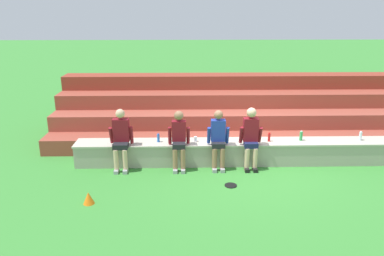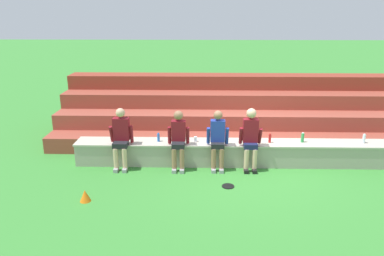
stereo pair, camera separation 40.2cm
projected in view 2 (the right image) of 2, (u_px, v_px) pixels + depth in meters
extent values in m
plane|color=#388433|center=(246.00, 168.00, 8.87)|extent=(80.00, 80.00, 0.00)
cube|color=#A8A08E|center=(245.00, 153.00, 9.07)|extent=(8.18, 0.59, 0.55)
cube|color=#BCB39F|center=(246.00, 143.00, 8.99)|extent=(8.22, 0.63, 0.04)
cube|color=#984232|center=(241.00, 143.00, 9.92)|extent=(10.37, 0.74, 0.42)
cube|color=#9B4435|center=(239.00, 127.00, 10.56)|extent=(10.37, 0.74, 0.84)
cube|color=brown|center=(237.00, 113.00, 11.21)|extent=(10.37, 0.74, 1.25)
cube|color=maroon|center=(235.00, 101.00, 11.85)|extent=(10.37, 0.74, 1.67)
cylinder|color=#DBAD89|center=(116.00, 160.00, 8.66)|extent=(0.11, 0.11, 0.55)
cylinder|color=#DBAD89|center=(125.00, 160.00, 8.66)|extent=(0.11, 0.11, 0.55)
cube|color=#99999E|center=(116.00, 170.00, 8.69)|extent=(0.10, 0.22, 0.08)
cube|color=#99999E|center=(125.00, 170.00, 8.69)|extent=(0.10, 0.22, 0.08)
cube|color=black|center=(121.00, 144.00, 8.68)|extent=(0.34, 0.32, 0.12)
cube|color=maroon|center=(121.00, 129.00, 8.75)|extent=(0.37, 0.20, 0.53)
sphere|color=#DBAD89|center=(120.00, 113.00, 8.63)|extent=(0.21, 0.21, 0.21)
cylinder|color=maroon|center=(111.00, 134.00, 8.77)|extent=(0.08, 0.21, 0.42)
cylinder|color=maroon|center=(131.00, 134.00, 8.76)|extent=(0.08, 0.14, 0.43)
cylinder|color=#996B4C|center=(174.00, 160.00, 8.63)|extent=(0.11, 0.11, 0.55)
cylinder|color=#996B4C|center=(182.00, 160.00, 8.62)|extent=(0.11, 0.11, 0.55)
cube|color=#99999E|center=(174.00, 170.00, 8.66)|extent=(0.10, 0.22, 0.08)
cube|color=#99999E|center=(182.00, 170.00, 8.66)|extent=(0.10, 0.22, 0.08)
cube|color=black|center=(178.00, 145.00, 8.65)|extent=(0.30, 0.32, 0.12)
cube|color=maroon|center=(179.00, 131.00, 8.72)|extent=(0.33, 0.20, 0.48)
sphere|color=#996B4C|center=(178.00, 115.00, 8.61)|extent=(0.22, 0.22, 0.22)
cylinder|color=maroon|center=(169.00, 135.00, 8.74)|extent=(0.08, 0.15, 0.43)
cylinder|color=maroon|center=(188.00, 135.00, 8.73)|extent=(0.08, 0.17, 0.43)
cylinder|color=#996B4C|center=(214.00, 160.00, 8.64)|extent=(0.11, 0.11, 0.55)
cylinder|color=#996B4C|center=(222.00, 160.00, 8.63)|extent=(0.11, 0.11, 0.55)
cube|color=#99999E|center=(213.00, 170.00, 8.67)|extent=(0.10, 0.22, 0.08)
cube|color=#99999E|center=(221.00, 170.00, 8.66)|extent=(0.10, 0.22, 0.08)
cube|color=black|center=(218.00, 145.00, 8.64)|extent=(0.30, 0.29, 0.12)
cube|color=#23389E|center=(218.00, 131.00, 8.66)|extent=(0.33, 0.20, 0.51)
sphere|color=#996B4C|center=(218.00, 115.00, 8.55)|extent=(0.21, 0.21, 0.21)
cylinder|color=#23389E|center=(208.00, 136.00, 8.69)|extent=(0.08, 0.19, 0.43)
cylinder|color=#23389E|center=(227.00, 136.00, 8.67)|extent=(0.08, 0.19, 0.43)
cylinder|color=#DBAD89|center=(246.00, 161.00, 8.61)|extent=(0.11, 0.11, 0.55)
cylinder|color=#DBAD89|center=(255.00, 161.00, 8.61)|extent=(0.11, 0.11, 0.55)
cube|color=black|center=(246.00, 171.00, 8.64)|extent=(0.10, 0.22, 0.08)
cube|color=black|center=(254.00, 171.00, 8.64)|extent=(0.10, 0.22, 0.08)
cube|color=#191E47|center=(250.00, 145.00, 8.62)|extent=(0.31, 0.30, 0.12)
cube|color=maroon|center=(251.00, 130.00, 8.62)|extent=(0.34, 0.20, 0.55)
sphere|color=#DBAD89|center=(251.00, 113.00, 8.50)|extent=(0.23, 0.23, 0.23)
cylinder|color=maroon|center=(241.00, 136.00, 8.64)|extent=(0.08, 0.19, 0.43)
cylinder|color=maroon|center=(260.00, 136.00, 8.63)|extent=(0.08, 0.23, 0.42)
cylinder|color=red|center=(270.00, 138.00, 8.92)|extent=(0.06, 0.06, 0.20)
cylinder|color=red|center=(270.00, 134.00, 8.89)|extent=(0.04, 0.04, 0.02)
cylinder|color=green|center=(303.00, 138.00, 8.95)|extent=(0.07, 0.07, 0.22)
cylinder|color=white|center=(303.00, 133.00, 8.91)|extent=(0.04, 0.04, 0.02)
cylinder|color=blue|center=(158.00, 138.00, 9.00)|extent=(0.06, 0.06, 0.19)
cylinder|color=blue|center=(158.00, 133.00, 8.97)|extent=(0.04, 0.04, 0.02)
cylinder|color=silver|center=(364.00, 139.00, 8.90)|extent=(0.07, 0.07, 0.21)
cylinder|color=white|center=(365.00, 134.00, 8.86)|extent=(0.04, 0.04, 0.02)
cylinder|color=white|center=(195.00, 139.00, 9.00)|extent=(0.08, 0.08, 0.12)
cylinder|color=black|center=(228.00, 186.00, 7.95)|extent=(0.26, 0.26, 0.02)
cone|color=orange|center=(85.00, 196.00, 7.31)|extent=(0.22, 0.22, 0.24)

